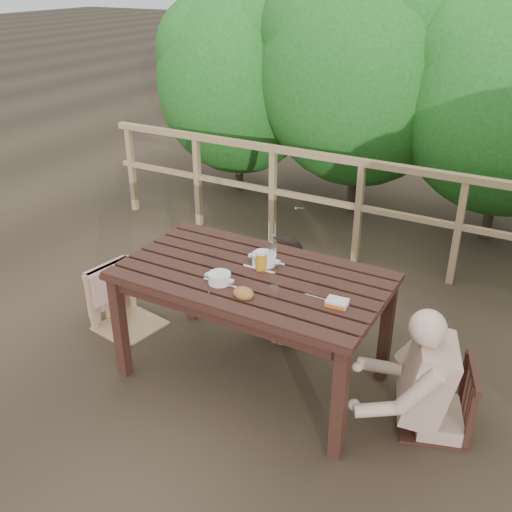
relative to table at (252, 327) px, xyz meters
The scene contains 16 objects.
ground 0.39m from the table, ahead, with size 60.00×60.00×0.00m, color #433425.
table is the anchor object (origin of this frame).
chair_left 1.14m from the table, behind, with size 0.45×0.45×0.91m, color tan.
chair_far 0.74m from the table, 93.61° to the left, with size 0.48×0.48×0.96m, color black.
chair_right 1.22m from the table, ahead, with size 0.42×0.42×0.84m, color black.
woman 0.78m from the table, 93.52° to the left, with size 0.49×0.61×1.22m, color black, non-canonical shape.
diner_right 1.28m from the table, ahead, with size 0.54×0.66×1.33m, color tan, non-canonical shape.
railing 2.00m from the table, 90.00° to the left, with size 5.60×0.10×1.01m, color tan.
hedge_row 3.56m from the table, 82.87° to the left, with size 6.60×1.60×3.80m, color #21621F, non-canonical shape.
soup_near 0.49m from the table, 118.09° to the right, with size 0.24×0.24×0.08m, color white.
soup_far 0.46m from the table, 87.15° to the left, with size 0.27×0.27×0.09m, color silver.
bread_roll 0.53m from the table, 70.24° to the right, with size 0.13×0.10×0.08m, color #A76E28.
beer_glass 0.47m from the table, 69.48° to the left, with size 0.08×0.08×0.15m, color gold.
bottle 0.54m from the table, 73.04° to the left, with size 0.05×0.05×0.22m, color silver.
tumbler 0.53m from the table, 35.89° to the right, with size 0.06×0.06×0.07m, color white.
butter_tub 0.76m from the table, ahead, with size 0.13×0.09×0.05m, color white.
Camera 1 is at (1.60, -2.82, 2.55)m, focal length 40.77 mm.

